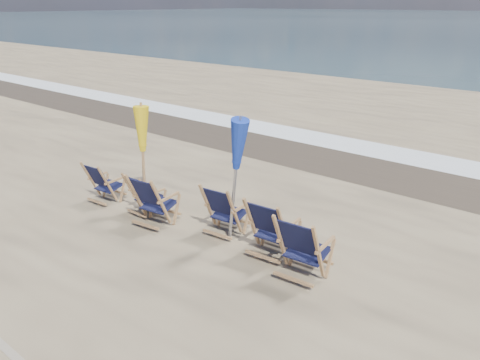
{
  "coord_description": "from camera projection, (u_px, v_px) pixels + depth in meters",
  "views": [
    {
      "loc": [
        4.98,
        -3.95,
        3.92
      ],
      "look_at": [
        0.0,
        2.2,
        0.9
      ],
      "focal_mm": 35.0,
      "sensor_mm": 36.0,
      "label": 1
    }
  ],
  "objects": [
    {
      "name": "surf_foam",
      "position": [
        375.0,
        150.0,
        13.22
      ],
      "size": [
        200.0,
        1.4,
        0.01
      ],
      "primitive_type": "cube",
      "color": "silver",
      "rests_on": "ground"
    },
    {
      "name": "beach_chair_1",
      "position": [
        149.0,
        198.0,
        8.85
      ],
      "size": [
        0.58,
        0.65,
        0.89
      ],
      "primitive_type": null,
      "rotation": [
        0.0,
        0.0,
        3.16
      ],
      "color": "black",
      "rests_on": "ground"
    },
    {
      "name": "umbrella_yellow",
      "position": [
        141.0,
        135.0,
        8.72
      ],
      "size": [
        0.3,
        0.3,
        2.11
      ],
      "color": "#996E44",
      "rests_on": "ground"
    },
    {
      "name": "beach_chair_3",
      "position": [
        234.0,
        215.0,
        8.01
      ],
      "size": [
        0.72,
        0.79,
        1.02
      ],
      "primitive_type": null,
      "rotation": [
        0.0,
        0.0,
        3.24
      ],
      "color": "black",
      "rests_on": "ground"
    },
    {
      "name": "beach_chair_4",
      "position": [
        284.0,
        234.0,
        7.26
      ],
      "size": [
        0.75,
        0.83,
        1.08
      ],
      "primitive_type": null,
      "rotation": [
        0.0,
        0.0,
        3.21
      ],
      "color": "black",
      "rests_on": "ground"
    },
    {
      "name": "wet_sand_strip",
      "position": [
        351.0,
        163.0,
        12.13
      ],
      "size": [
        200.0,
        2.6,
        0.0
      ],
      "primitive_type": "cube",
      "color": "#42362A",
      "rests_on": "ground"
    },
    {
      "name": "umbrella_blue",
      "position": [
        234.0,
        147.0,
        7.48
      ],
      "size": [
        0.3,
        0.3,
        2.28
      ],
      "color": "#A5A5AD",
      "rests_on": "ground"
    },
    {
      "name": "beach_chair_5",
      "position": [
        318.0,
        255.0,
        6.64
      ],
      "size": [
        0.76,
        0.85,
        1.1
      ],
      "primitive_type": null,
      "rotation": [
        0.0,
        0.0,
        3.22
      ],
      "color": "black",
      "rests_on": "ground"
    },
    {
      "name": "beach_chair_2",
      "position": [
        161.0,
        205.0,
        8.34
      ],
      "size": [
        0.77,
        0.84,
        1.06
      ],
      "primitive_type": null,
      "rotation": [
        0.0,
        0.0,
        3.27
      ],
      "color": "black",
      "rests_on": "ground"
    },
    {
      "name": "beach_chair_0",
      "position": [
        108.0,
        186.0,
        9.39
      ],
      "size": [
        0.64,
        0.71,
        0.92
      ],
      "primitive_type": null,
      "rotation": [
        0.0,
        0.0,
        3.22
      ],
      "color": "black",
      "rests_on": "ground"
    }
  ]
}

